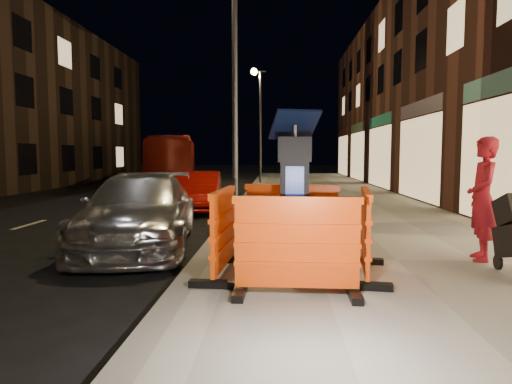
{
  "coord_description": "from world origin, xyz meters",
  "views": [
    {
      "loc": [
        1.17,
        -6.96,
        1.78
      ],
      "look_at": [
        0.8,
        1.0,
        1.1
      ],
      "focal_mm": 32.0,
      "sensor_mm": 36.0,
      "label": 1
    }
  ],
  "objects_px": {
    "barrier_front": "(297,247)",
    "man": "(483,199)",
    "bus_doubledecker": "(174,184)",
    "parking_kiosk": "(294,199)",
    "barrier_back": "(292,222)",
    "barrier_bldgside": "(365,233)",
    "car_red": "(199,211)",
    "barrier_kerbside": "(223,232)",
    "car_silver": "(141,247)"
  },
  "relations": [
    {
      "from": "barrier_back",
      "to": "car_red",
      "type": "distance_m",
      "value": 7.44
    },
    {
      "from": "barrier_bldgside",
      "to": "barrier_back",
      "type": "bearing_deg",
      "value": 53.12
    },
    {
      "from": "parking_kiosk",
      "to": "bus_doubledecker",
      "type": "xyz_separation_m",
      "value": [
        -6.16,
        19.8,
        -1.18
      ]
    },
    {
      "from": "barrier_kerbside",
      "to": "barrier_bldgside",
      "type": "xyz_separation_m",
      "value": [
        1.9,
        0.0,
        0.0
      ]
    },
    {
      "from": "barrier_front",
      "to": "barrier_kerbside",
      "type": "relative_size",
      "value": 1.0
    },
    {
      "from": "parking_kiosk",
      "to": "car_red",
      "type": "distance_m",
      "value": 8.38
    },
    {
      "from": "bus_doubledecker",
      "to": "barrier_kerbside",
      "type": "bearing_deg",
      "value": -84.95
    },
    {
      "from": "parking_kiosk",
      "to": "barrier_kerbside",
      "type": "bearing_deg",
      "value": -173.88
    },
    {
      "from": "car_red",
      "to": "bus_doubledecker",
      "type": "distance_m",
      "value": 12.44
    },
    {
      "from": "parking_kiosk",
      "to": "barrier_back",
      "type": "relative_size",
      "value": 1.4
    },
    {
      "from": "barrier_bldgside",
      "to": "bus_doubledecker",
      "type": "bearing_deg",
      "value": 27.87
    },
    {
      "from": "bus_doubledecker",
      "to": "parking_kiosk",
      "type": "bearing_deg",
      "value": -82.41
    },
    {
      "from": "parking_kiosk",
      "to": "car_red",
      "type": "xyz_separation_m",
      "value": [
        -2.65,
        7.86,
        -1.18
      ]
    },
    {
      "from": "barrier_back",
      "to": "barrier_bldgside",
      "type": "relative_size",
      "value": 1.0
    },
    {
      "from": "barrier_back",
      "to": "parking_kiosk",
      "type": "bearing_deg",
      "value": -80.88
    },
    {
      "from": "barrier_bldgside",
      "to": "bus_doubledecker",
      "type": "distance_m",
      "value": 21.05
    },
    {
      "from": "barrier_back",
      "to": "barrier_kerbside",
      "type": "bearing_deg",
      "value": -125.88
    },
    {
      "from": "barrier_bldgside",
      "to": "man",
      "type": "height_order",
      "value": "man"
    },
    {
      "from": "car_red",
      "to": "bus_doubledecker",
      "type": "bearing_deg",
      "value": 101.53
    },
    {
      "from": "barrier_kerbside",
      "to": "bus_doubledecker",
      "type": "bearing_deg",
      "value": 18.86
    },
    {
      "from": "parking_kiosk",
      "to": "car_red",
      "type": "bearing_deg",
      "value": 114.76
    },
    {
      "from": "parking_kiosk",
      "to": "car_silver",
      "type": "relative_size",
      "value": 0.44
    },
    {
      "from": "car_red",
      "to": "man",
      "type": "distance_m",
      "value": 8.91
    },
    {
      "from": "barrier_kerbside",
      "to": "parking_kiosk",
      "type": "bearing_deg",
      "value": -85.88
    },
    {
      "from": "barrier_bldgside",
      "to": "car_red",
      "type": "bearing_deg",
      "value": 32.73
    },
    {
      "from": "car_red",
      "to": "bus_doubledecker",
      "type": "height_order",
      "value": "bus_doubledecker"
    },
    {
      "from": "barrier_back",
      "to": "car_silver",
      "type": "height_order",
      "value": "barrier_back"
    },
    {
      "from": "car_red",
      "to": "man",
      "type": "xyz_separation_m",
      "value": [
        5.54,
        -6.89,
        1.09
      ]
    },
    {
      "from": "barrier_kerbside",
      "to": "car_red",
      "type": "bearing_deg",
      "value": 16.33
    },
    {
      "from": "car_silver",
      "to": "parking_kiosk",
      "type": "bearing_deg",
      "value": -48.54
    },
    {
      "from": "barrier_back",
      "to": "car_red",
      "type": "height_order",
      "value": "barrier_back"
    },
    {
      "from": "barrier_front",
      "to": "car_silver",
      "type": "xyz_separation_m",
      "value": [
        -2.83,
        3.38,
        -0.72
      ]
    },
    {
      "from": "barrier_front",
      "to": "barrier_bldgside",
      "type": "relative_size",
      "value": 1.0
    },
    {
      "from": "barrier_bldgside",
      "to": "barrier_kerbside",
      "type": "bearing_deg",
      "value": 98.12
    },
    {
      "from": "parking_kiosk",
      "to": "barrier_bldgside",
      "type": "distance_m",
      "value": 1.05
    },
    {
      "from": "parking_kiosk",
      "to": "barrier_kerbside",
      "type": "distance_m",
      "value": 1.05
    },
    {
      "from": "barrier_front",
      "to": "barrier_back",
      "type": "bearing_deg",
      "value": 91.12
    },
    {
      "from": "car_silver",
      "to": "bus_doubledecker",
      "type": "distance_m",
      "value": 17.69
    },
    {
      "from": "barrier_front",
      "to": "barrier_kerbside",
      "type": "height_order",
      "value": "same"
    },
    {
      "from": "car_red",
      "to": "bus_doubledecker",
      "type": "relative_size",
      "value": 0.38
    },
    {
      "from": "car_silver",
      "to": "man",
      "type": "bearing_deg",
      "value": -22.22
    },
    {
      "from": "man",
      "to": "bus_doubledecker",
      "type": "bearing_deg",
      "value": -143.26
    },
    {
      "from": "barrier_back",
      "to": "barrier_bldgside",
      "type": "xyz_separation_m",
      "value": [
        0.95,
        -0.95,
        0.0
      ]
    },
    {
      "from": "car_silver",
      "to": "car_red",
      "type": "relative_size",
      "value": 1.29
    },
    {
      "from": "bus_doubledecker",
      "to": "barrier_bldgside",
      "type": "bearing_deg",
      "value": -79.94
    },
    {
      "from": "barrier_front",
      "to": "man",
      "type": "relative_size",
      "value": 0.78
    },
    {
      "from": "barrier_back",
      "to": "man",
      "type": "bearing_deg",
      "value": 9.53
    },
    {
      "from": "barrier_kerbside",
      "to": "car_red",
      "type": "relative_size",
      "value": 0.4
    },
    {
      "from": "barrier_back",
      "to": "barrier_kerbside",
      "type": "height_order",
      "value": "same"
    },
    {
      "from": "barrier_bldgside",
      "to": "car_silver",
      "type": "distance_m",
      "value": 4.55
    }
  ]
}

